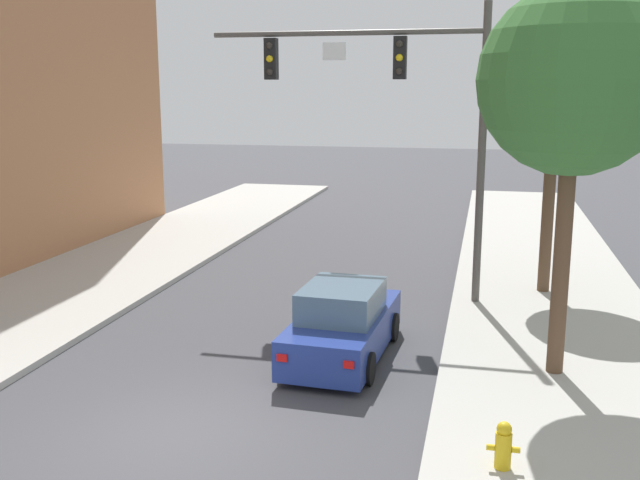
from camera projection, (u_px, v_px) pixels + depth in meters
name	position (u px, v px, depth m)	size (l,w,h in m)	color
ground_plane	(179.00, 434.00, 12.10)	(120.00, 120.00, 0.00)	#424247
sidewalk_right	(596.00, 475.00, 10.67)	(5.00, 60.00, 0.15)	#B2AFA8
traffic_signal_mast	(402.00, 97.00, 18.53)	(7.09, 0.38, 7.50)	#514C47
car_lead_blue	(343.00, 325.00, 15.40)	(2.01, 4.32, 1.60)	navy
fire_hydrant	(503.00, 445.00, 10.65)	(0.48, 0.24, 0.72)	gold
street_tree_nearest	(574.00, 82.00, 13.25)	(3.49, 3.49, 7.32)	brown
street_tree_second	(554.00, 113.00, 19.14)	(3.03, 3.03, 6.35)	brown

